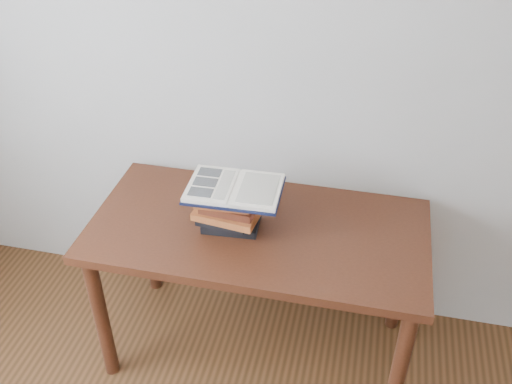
# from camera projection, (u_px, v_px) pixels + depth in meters

# --- Properties ---
(desk) EXTENTS (1.30, 0.65, 0.70)m
(desk) POSITION_uv_depth(u_px,v_px,m) (258.00, 246.00, 2.25)
(desk) COLOR #451F11
(desk) RESTS_ON ground
(book_stack) EXTENTS (0.26, 0.20, 0.18)m
(book_stack) POSITION_uv_depth(u_px,v_px,m) (229.00, 206.00, 2.15)
(book_stack) COLOR black
(book_stack) RESTS_ON desk
(open_book) EXTENTS (0.35, 0.25, 0.03)m
(open_book) POSITION_uv_depth(u_px,v_px,m) (235.00, 189.00, 2.07)
(open_book) COLOR black
(open_book) RESTS_ON book_stack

